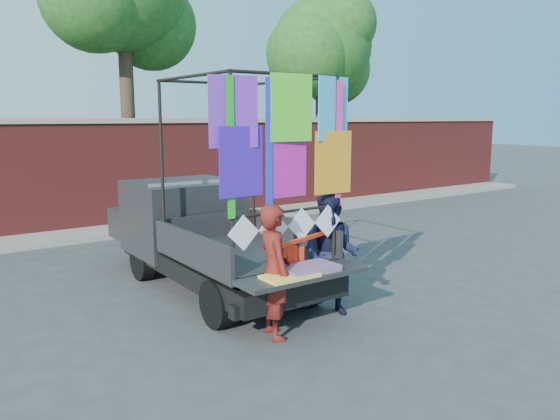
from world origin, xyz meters
TOP-DOWN VIEW (x-y plane):
  - ground at (0.00, 0.00)m, footprint 90.00×90.00m
  - brick_wall at (0.00, 7.00)m, footprint 30.00×0.45m
  - curb at (0.00, 6.30)m, footprint 30.00×1.20m
  - tree_right at (7.52, 8.12)m, footprint 4.20×3.30m
  - pickup_truck at (-0.20, 1.92)m, footprint 2.00×5.01m
  - woman at (-0.51, -0.71)m, footprint 0.52×0.67m
  - man at (0.57, -0.49)m, footprint 0.96×1.01m
  - streamer_bundle at (-0.08, -0.61)m, footprint 1.02×0.36m

SIDE VIEW (x-z plane):
  - ground at x=0.00m, z-range 0.00..0.00m
  - curb at x=0.00m, z-range 0.00..0.12m
  - pickup_truck at x=-0.20m, z-range -0.79..2.37m
  - woman at x=-0.51m, z-range 0.00..1.63m
  - man at x=0.57m, z-range 0.00..1.64m
  - streamer_bundle at x=-0.08m, z-range 0.56..1.27m
  - brick_wall at x=0.00m, z-range 0.02..2.63m
  - tree_right at x=7.52m, z-range 1.44..8.06m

